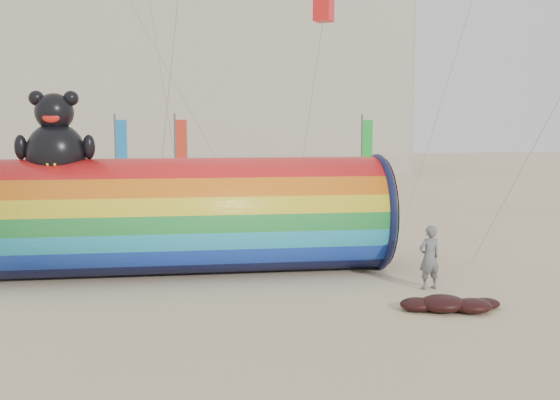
{
  "coord_description": "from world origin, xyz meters",
  "views": [
    {
      "loc": [
        -2.07,
        -17.04,
        4.69
      ],
      "look_at": [
        0.5,
        1.5,
        2.4
      ],
      "focal_mm": 40.0,
      "sensor_mm": 36.0,
      "label": 1
    }
  ],
  "objects": [
    {
      "name": "ground",
      "position": [
        0.0,
        0.0,
        0.0
      ],
      "size": [
        160.0,
        160.0,
        0.0
      ],
      "primitive_type": "plane",
      "color": "#CCB58C",
      "rests_on": "ground"
    },
    {
      "name": "hotel_building",
      "position": [
        -12.0,
        45.95,
        10.31
      ],
      "size": [
        60.4,
        15.4,
        20.6
      ],
      "color": "#B7AD99",
      "rests_on": "ground"
    },
    {
      "name": "windsock_assembly",
      "position": [
        -2.26,
        2.59,
        1.91
      ],
      "size": [
        12.51,
        3.81,
        5.77
      ],
      "color": "red",
      "rests_on": "ground"
    },
    {
      "name": "kite_handler",
      "position": [
        4.52,
        -0.42,
        0.92
      ],
      "size": [
        0.76,
        0.59,
        1.84
      ],
      "primitive_type": "imported",
      "rotation": [
        0.0,
        0.0,
        3.39
      ],
      "color": "slate",
      "rests_on": "ground"
    },
    {
      "name": "fabric_bundle",
      "position": [
        4.28,
        -2.47,
        0.17
      ],
      "size": [
        2.62,
        1.35,
        0.41
      ],
      "color": "#330B09",
      "rests_on": "ground"
    },
    {
      "name": "festival_banners",
      "position": [
        -0.44,
        15.4,
        2.64
      ],
      "size": [
        13.68,
        1.8,
        5.2
      ],
      "color": "#59595E",
      "rests_on": "ground"
    }
  ]
}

